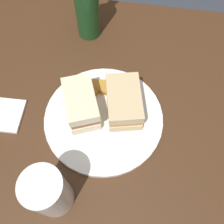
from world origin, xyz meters
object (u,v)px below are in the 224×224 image
(plate, at_px, (104,118))
(sandwich_half_left, at_px, (124,102))
(cider_bottle, at_px, (86,1))
(sandwich_half_right, at_px, (81,104))
(pint_glass, at_px, (50,193))
(napkin, at_px, (0,114))

(plate, xyz_separation_m, sandwich_half_left, (0.04, 0.03, 0.04))
(sandwich_half_left, xyz_separation_m, cider_bottle, (-0.13, 0.24, 0.06))
(cider_bottle, bearing_deg, sandwich_half_right, -82.01)
(pint_glass, height_order, cider_bottle, cider_bottle)
(sandwich_half_left, bearing_deg, cider_bottle, 118.81)
(plate, distance_m, sandwich_half_right, 0.07)
(pint_glass, bearing_deg, cider_bottle, 92.60)
(sandwich_half_left, xyz_separation_m, napkin, (-0.30, -0.06, -0.04))
(sandwich_half_left, xyz_separation_m, sandwich_half_right, (-0.10, -0.02, 0.00))
(sandwich_half_left, bearing_deg, pint_glass, -116.15)
(sandwich_half_right, xyz_separation_m, pint_glass, (-0.02, -0.21, 0.01))
(plate, distance_m, cider_bottle, 0.31)
(plate, height_order, cider_bottle, cider_bottle)
(plate, relative_size, cider_bottle, 1.06)
(cider_bottle, bearing_deg, plate, -71.79)
(plate, xyz_separation_m, napkin, (-0.26, -0.03, -0.00))
(napkin, bearing_deg, pint_glass, -42.52)
(plate, xyz_separation_m, cider_bottle, (-0.09, 0.28, 0.10))
(plate, distance_m, pint_glass, 0.22)
(sandwich_half_right, bearing_deg, napkin, -169.71)
(cider_bottle, height_order, napkin, cider_bottle)
(sandwich_half_left, height_order, cider_bottle, cider_bottle)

